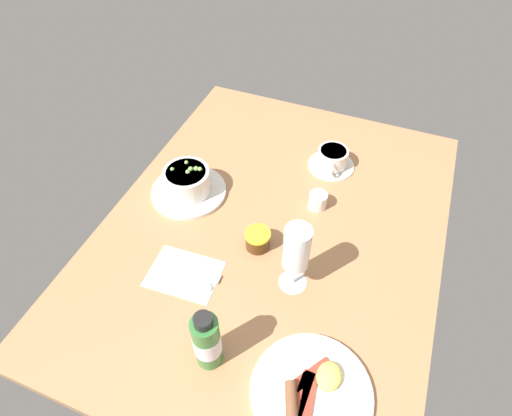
% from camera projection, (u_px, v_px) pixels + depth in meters
% --- Properties ---
extents(ground_plane, '(1.10, 0.84, 0.03)m').
position_uv_depth(ground_plane, '(272.00, 232.00, 1.11)').
color(ground_plane, '#A8754C').
extents(porridge_bowl, '(0.21, 0.21, 0.09)m').
position_uv_depth(porridge_bowl, '(188.00, 183.00, 1.16)').
color(porridge_bowl, silver).
rests_on(porridge_bowl, ground_plane).
extents(cutlery_setting, '(0.13, 0.17, 0.01)m').
position_uv_depth(cutlery_setting, '(186.00, 274.00, 1.00)').
color(cutlery_setting, silver).
rests_on(cutlery_setting, ground_plane).
extents(coffee_cup, '(0.14, 0.13, 0.06)m').
position_uv_depth(coffee_cup, '(332.00, 159.00, 1.24)').
color(coffee_cup, silver).
rests_on(coffee_cup, ground_plane).
extents(creamer_jug, '(0.06, 0.05, 0.05)m').
position_uv_depth(creamer_jug, '(318.00, 200.00, 1.14)').
color(creamer_jug, silver).
rests_on(creamer_jug, ground_plane).
extents(wine_glass, '(0.07, 0.07, 0.19)m').
position_uv_depth(wine_glass, '(296.00, 250.00, 0.90)').
color(wine_glass, white).
rests_on(wine_glass, ground_plane).
extents(jam_jar, '(0.06, 0.06, 0.05)m').
position_uv_depth(jam_jar, '(258.00, 240.00, 1.04)').
color(jam_jar, '#47280F').
rests_on(jam_jar, ground_plane).
extents(sauce_bottle_green, '(0.05, 0.05, 0.17)m').
position_uv_depth(sauce_bottle_green, '(206.00, 341.00, 0.82)').
color(sauce_bottle_green, '#337233').
rests_on(sauce_bottle_green, ground_plane).
extents(breakfast_plate, '(0.24, 0.24, 0.04)m').
position_uv_depth(breakfast_plate, '(312.00, 391.00, 0.82)').
color(breakfast_plate, silver).
rests_on(breakfast_plate, ground_plane).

